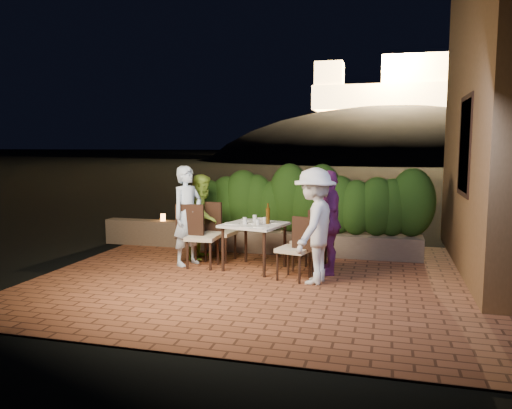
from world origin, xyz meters
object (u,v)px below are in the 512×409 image
(chair_right_front, at_px, (294,248))
(diner_white, at_px, (314,226))
(parapet_lamp, at_px, (163,217))
(chair_left_back, at_px, (220,231))
(beer_bottle, at_px, (268,214))
(bowl, at_px, (260,220))
(dining_table, at_px, (254,246))
(chair_right_back, at_px, (310,241))
(diner_purple, at_px, (329,222))
(chair_left_front, at_px, (203,236))
(diner_green, at_px, (203,217))
(diner_blue, at_px, (188,216))

(chair_right_front, relative_size, diner_white, 0.57)
(parapet_lamp, bearing_deg, chair_left_back, -31.41)
(beer_bottle, distance_m, parapet_lamp, 2.86)
(bowl, xyz_separation_m, diner_white, (1.04, -0.88, 0.07))
(dining_table, xyz_separation_m, bowl, (0.02, 0.32, 0.40))
(dining_table, bearing_deg, bowl, 86.66)
(bowl, relative_size, parapet_lamp, 1.23)
(chair_right_back, bearing_deg, diner_purple, -167.38)
(diner_purple, relative_size, parapet_lamp, 11.65)
(beer_bottle, height_order, chair_left_front, beer_bottle)
(dining_table, xyz_separation_m, parapet_lamp, (-2.28, 1.39, 0.20))
(chair_left_back, bearing_deg, diner_green, 175.92)
(bowl, bearing_deg, dining_table, -93.34)
(bowl, distance_m, chair_right_front, 1.10)
(beer_bottle, xyz_separation_m, chair_left_back, (-0.96, 0.43, -0.41))
(diner_white, relative_size, parapet_lamp, 12.08)
(bowl, height_order, chair_right_front, chair_right_front)
(diner_white, bearing_deg, diner_blue, -94.34)
(diner_blue, xyz_separation_m, diner_purple, (2.36, 0.02, -0.02))
(bowl, distance_m, diner_blue, 1.22)
(dining_table, bearing_deg, beer_bottle, 6.72)
(beer_bottle, xyz_separation_m, bowl, (-0.20, 0.29, -0.15))
(chair_left_front, xyz_separation_m, diner_purple, (2.06, 0.11, 0.29))
(dining_table, bearing_deg, diner_purple, 1.03)
(diner_green, bearing_deg, bowl, -103.43)
(dining_table, distance_m, chair_left_back, 0.88)
(dining_table, relative_size, beer_bottle, 2.69)
(beer_bottle, relative_size, chair_left_back, 0.33)
(beer_bottle, xyz_separation_m, diner_purple, (0.98, -0.00, -0.10))
(diner_purple, bearing_deg, chair_left_front, -98.12)
(bowl, distance_m, chair_left_front, 1.00)
(beer_bottle, bearing_deg, chair_right_back, 5.08)
(beer_bottle, distance_m, diner_green, 1.41)
(diner_green, xyz_separation_m, parapet_lamp, (-1.19, 0.87, -0.18))
(bowl, relative_size, chair_right_back, 0.17)
(chair_left_back, xyz_separation_m, diner_green, (-0.35, 0.07, 0.24))
(chair_right_front, height_order, chair_right_back, chair_right_back)
(bowl, relative_size, chair_left_front, 0.16)
(diner_blue, bearing_deg, bowl, -50.78)
(diner_blue, bearing_deg, diner_green, 16.14)
(chair_right_front, bearing_deg, chair_left_front, 1.97)
(beer_bottle, xyz_separation_m, parapet_lamp, (-2.49, 1.37, -0.35))
(beer_bottle, relative_size, chair_left_front, 0.32)
(diner_white, bearing_deg, diner_green, -106.85)
(chair_right_back, height_order, diner_white, diner_white)
(diner_green, bearing_deg, diner_white, -119.70)
(beer_bottle, bearing_deg, chair_left_back, 155.91)
(dining_table, height_order, diner_purple, diner_purple)
(beer_bottle, relative_size, chair_right_back, 0.34)
(beer_bottle, relative_size, diner_white, 0.20)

